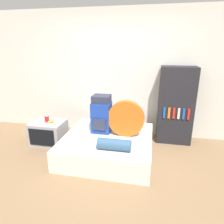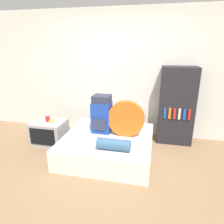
{
  "view_description": "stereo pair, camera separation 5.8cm",
  "coord_description": "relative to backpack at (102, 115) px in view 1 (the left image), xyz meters",
  "views": [
    {
      "loc": [
        0.71,
        -2.43,
        1.86
      ],
      "look_at": [
        0.07,
        0.71,
        0.81
      ],
      "focal_mm": 32.0,
      "sensor_mm": 36.0,
      "label": 1
    },
    {
      "loc": [
        0.77,
        -2.42,
        1.86
      ],
      "look_at": [
        0.07,
        0.71,
        0.81
      ],
      "focal_mm": 32.0,
      "sensor_mm": 36.0,
      "label": 2
    }
  ],
  "objects": [
    {
      "name": "television",
      "position": [
        -1.11,
        0.02,
        -0.46
      ],
      "size": [
        0.63,
        0.54,
        0.45
      ],
      "color": "#939399",
      "rests_on": "ground_plane"
    },
    {
      "name": "tent_bag",
      "position": [
        0.46,
        -0.09,
        -0.01
      ],
      "size": [
        0.63,
        0.12,
        0.63
      ],
      "color": "#E05B19",
      "rests_on": "bed"
    },
    {
      "name": "bookshelf",
      "position": [
        1.35,
        0.63,
        0.07
      ],
      "size": [
        0.66,
        0.41,
        1.51
      ],
      "color": "black",
      "rests_on": "ground_plane"
    },
    {
      "name": "canister",
      "position": [
        -1.13,
        0.04,
        -0.18
      ],
      "size": [
        0.08,
        0.08,
        0.13
      ],
      "color": "#B2191E",
      "rests_on": "television"
    },
    {
      "name": "backpack",
      "position": [
        0.0,
        0.0,
        0.0
      ],
      "size": [
        0.34,
        0.33,
        0.68
      ],
      "color": "navy",
      "rests_on": "bed"
    },
    {
      "name": "ground_plane",
      "position": [
        0.16,
        -0.88,
        -0.69
      ],
      "size": [
        16.0,
        16.0,
        0.0
      ],
      "primitive_type": "plane",
      "color": "#846647"
    },
    {
      "name": "banana_bunch",
      "position": [
        -1.04,
        0.07,
        -0.22
      ],
      "size": [
        0.12,
        0.16,
        0.03
      ],
      "color": "yellow",
      "rests_on": "television"
    },
    {
      "name": "sleeping_roll",
      "position": [
        0.36,
        -0.64,
        -0.24
      ],
      "size": [
        0.51,
        0.18,
        0.18
      ],
      "color": "#33567A",
      "rests_on": "bed"
    },
    {
      "name": "bed",
      "position": [
        0.16,
        -0.17,
        -0.51
      ],
      "size": [
        1.53,
        1.52,
        0.36
      ],
      "color": "silver",
      "rests_on": "ground_plane"
    },
    {
      "name": "wall_back",
      "position": [
        0.16,
        0.88,
        0.61
      ],
      "size": [
        8.0,
        0.05,
        2.6
      ],
      "color": "silver",
      "rests_on": "ground_plane"
    }
  ]
}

